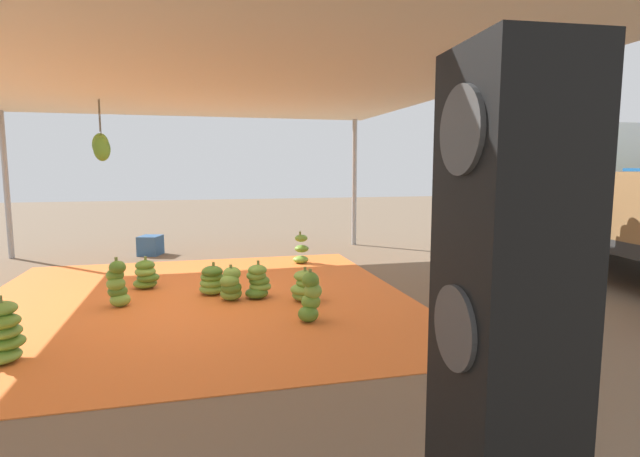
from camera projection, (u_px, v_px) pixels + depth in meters
name	position (u px, v px, depth m)	size (l,w,h in m)	color
ground_plane	(417.00, 286.00, 6.88)	(40.00, 40.00, 0.00)	brown
tarp_orange	(197.00, 300.00, 6.16)	(5.46, 5.29, 0.01)	orange
tent_canopy	(182.00, 84.00, 5.83)	(8.00, 7.00, 2.72)	#9EA0A5
banana_bunch_0	(212.00, 281.00, 6.39)	(0.46, 0.46, 0.43)	#75A83D
banana_bunch_1	(258.00, 282.00, 6.23)	(0.42, 0.42, 0.48)	#477523
banana_bunch_2	(117.00, 285.00, 5.83)	(0.35, 0.36, 0.60)	#75A83D
banana_bunch_3	(231.00, 285.00, 6.08)	(0.40, 0.37, 0.46)	#6B9E38
banana_bunch_4	(2.00, 334.00, 4.17)	(0.48, 0.46, 0.58)	#6B9E38
banana_bunch_5	(146.00, 275.00, 6.70)	(0.40, 0.42, 0.45)	#60932D
banana_bunch_6	(305.00, 287.00, 6.08)	(0.41, 0.45, 0.43)	#75A83D
banana_bunch_7	(301.00, 250.00, 8.51)	(0.32, 0.30, 0.55)	#75A83D
banana_bunch_8	(310.00, 298.00, 5.27)	(0.33, 0.34, 0.57)	#518428
worker_1	(548.00, 213.00, 6.63)	(0.65, 0.40, 1.78)	#26262D
speaker_stack	(505.00, 339.00, 1.78)	(0.50, 0.45, 2.07)	black
crate_0	(150.00, 245.00, 9.34)	(0.43, 0.37, 0.37)	#335B8E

